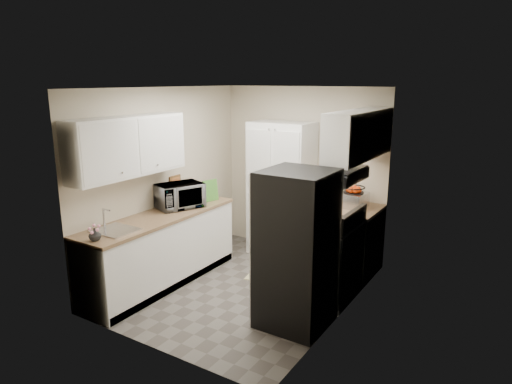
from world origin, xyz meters
TOP-DOWN VIEW (x-y plane):
  - ground at (0.00, 0.00)m, footprint 3.20×3.20m
  - room_shell at (-0.02, -0.01)m, footprint 2.64×3.24m
  - pantry_cabinet at (-0.20, 1.32)m, footprint 0.90×0.55m
  - base_cabinet_left at (-0.99, -0.43)m, footprint 0.60×2.30m
  - countertop_left at (-0.99, -0.43)m, footprint 0.63×2.33m
  - base_cabinet_right at (0.99, 1.19)m, footprint 0.60×0.80m
  - countertop_right at (0.99, 1.19)m, footprint 0.63×0.83m
  - electric_range at (0.97, 0.39)m, footprint 0.71×0.78m
  - refrigerator at (0.94, -0.41)m, footprint 0.70×0.72m
  - microwave at (-1.02, -0.01)m, footprint 0.60×0.70m
  - wine_bottle at (-1.09, 0.36)m, footprint 0.07×0.07m
  - flower_vase at (-0.92, -1.48)m, footprint 0.15×0.15m
  - cutting_board at (-0.88, 0.48)m, footprint 0.08×0.24m
  - toaster_oven at (0.97, 1.25)m, footprint 0.30×0.36m
  - fruit_basket at (0.94, 1.25)m, footprint 0.30×0.30m
  - kitchen_mat at (0.03, 0.65)m, footprint 0.67×0.90m

SIDE VIEW (x-z plane):
  - ground at x=0.00m, z-range 0.00..0.00m
  - kitchen_mat at x=0.03m, z-range 0.00..0.01m
  - base_cabinet_left at x=-0.99m, z-range 0.00..0.88m
  - base_cabinet_right at x=0.99m, z-range 0.00..0.88m
  - electric_range at x=0.97m, z-range -0.09..1.04m
  - refrigerator at x=0.94m, z-range 0.00..1.70m
  - countertop_left at x=-0.99m, z-range 0.88..0.92m
  - countertop_right at x=0.99m, z-range 0.88..0.92m
  - flower_vase at x=-0.92m, z-range 0.92..1.06m
  - pantry_cabinet at x=-0.20m, z-range 0.00..2.00m
  - toaster_oven at x=0.97m, z-range 0.92..1.12m
  - wine_bottle at x=-1.09m, z-range 0.92..1.21m
  - cutting_board at x=-0.88m, z-range 0.92..1.22m
  - microwave at x=-1.02m, z-range 0.92..1.25m
  - fruit_basket at x=0.94m, z-range 1.12..1.24m
  - room_shell at x=-0.02m, z-range 0.37..2.89m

